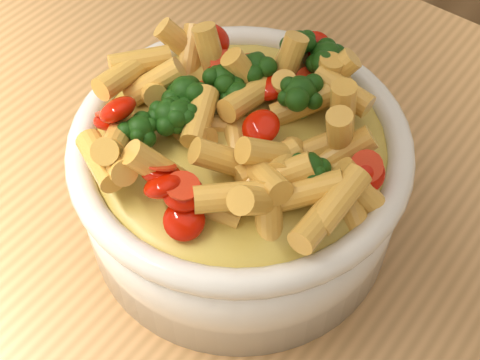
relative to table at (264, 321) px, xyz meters
The scene contains 3 objects.
table is the anchor object (origin of this frame).
serving_bowl 0.17m from the table, 152.43° to the left, with size 0.27×0.27×0.11m.
pasta_salad 0.24m from the table, 152.43° to the left, with size 0.21×0.21×0.05m.
Camera 1 is at (0.16, -0.24, 1.39)m, focal length 50.00 mm.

